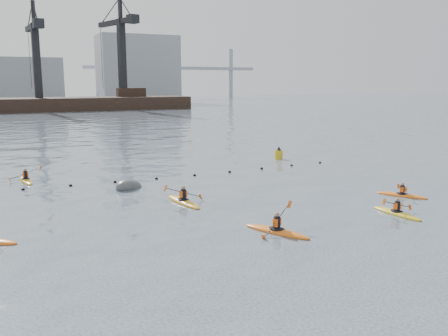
{
  "coord_description": "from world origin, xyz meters",
  "views": [
    {
      "loc": [
        -9.11,
        -10.46,
        7.1
      ],
      "look_at": [
        0.89,
        10.54,
        2.8
      ],
      "focal_mm": 38.0,
      "sensor_mm": 36.0,
      "label": 1
    }
  ],
  "objects_px": {
    "kayaker_0": "(277,230)",
    "mooring_buoy": "(129,188)",
    "kayaker_1": "(397,213)",
    "nav_buoy": "(279,154)",
    "kayaker_4": "(402,195)",
    "kayaker_5": "(26,180)",
    "kayaker_3": "(183,201)"
  },
  "relations": [
    {
      "from": "kayaker_0",
      "to": "kayaker_5",
      "type": "relative_size",
      "value": 1.03
    },
    {
      "from": "kayaker_0",
      "to": "kayaker_1",
      "type": "relative_size",
      "value": 1.07
    },
    {
      "from": "kayaker_1",
      "to": "kayaker_5",
      "type": "xyz_separation_m",
      "value": [
        -17.58,
        17.85,
        0.0
      ]
    },
    {
      "from": "mooring_buoy",
      "to": "nav_buoy",
      "type": "relative_size",
      "value": 1.78
    },
    {
      "from": "kayaker_0",
      "to": "mooring_buoy",
      "type": "relative_size",
      "value": 1.48
    },
    {
      "from": "kayaker_0",
      "to": "kayaker_4",
      "type": "distance_m",
      "value": 11.22
    },
    {
      "from": "kayaker_0",
      "to": "mooring_buoy",
      "type": "xyz_separation_m",
      "value": [
        -3.92,
        12.46,
        -0.11
      ]
    },
    {
      "from": "kayaker_1",
      "to": "kayaker_5",
      "type": "relative_size",
      "value": 0.96
    },
    {
      "from": "kayaker_3",
      "to": "kayaker_4",
      "type": "xyz_separation_m",
      "value": [
        12.89,
        -4.34,
        -0.02
      ]
    },
    {
      "from": "kayaker_3",
      "to": "kayaker_4",
      "type": "distance_m",
      "value": 13.6
    },
    {
      "from": "kayaker_1",
      "to": "kayaker_4",
      "type": "distance_m",
      "value": 4.44
    },
    {
      "from": "nav_buoy",
      "to": "kayaker_5",
      "type": "bearing_deg",
      "value": -178.21
    },
    {
      "from": "kayaker_5",
      "to": "nav_buoy",
      "type": "relative_size",
      "value": 2.56
    },
    {
      "from": "kayaker_0",
      "to": "nav_buoy",
      "type": "height_order",
      "value": "kayaker_0"
    },
    {
      "from": "kayaker_1",
      "to": "mooring_buoy",
      "type": "height_order",
      "value": "kayaker_1"
    },
    {
      "from": "kayaker_4",
      "to": "kayaker_5",
      "type": "height_order",
      "value": "kayaker_5"
    },
    {
      "from": "mooring_buoy",
      "to": "nav_buoy",
      "type": "bearing_deg",
      "value": 21.03
    },
    {
      "from": "kayaker_1",
      "to": "kayaker_5",
      "type": "height_order",
      "value": "kayaker_5"
    },
    {
      "from": "kayaker_4",
      "to": "mooring_buoy",
      "type": "distance_m",
      "value": 17.66
    },
    {
      "from": "kayaker_0",
      "to": "kayaker_4",
      "type": "bearing_deg",
      "value": -11.88
    },
    {
      "from": "kayaker_5",
      "to": "mooring_buoy",
      "type": "xyz_separation_m",
      "value": [
        6.15,
        -5.29,
        -0.1
      ]
    },
    {
      "from": "kayaker_0",
      "to": "kayaker_3",
      "type": "distance_m",
      "value": 7.43
    },
    {
      "from": "nav_buoy",
      "to": "kayaker_4",
      "type": "bearing_deg",
      "value": -92.68
    },
    {
      "from": "nav_buoy",
      "to": "kayaker_1",
      "type": "bearing_deg",
      "value": -102.45
    },
    {
      "from": "kayaker_1",
      "to": "kayaker_3",
      "type": "xyz_separation_m",
      "value": [
        -9.53,
        7.25,
        0.01
      ]
    },
    {
      "from": "kayaker_1",
      "to": "nav_buoy",
      "type": "xyz_separation_m",
      "value": [
        4.09,
        18.53,
        0.3
      ]
    },
    {
      "from": "kayaker_0",
      "to": "kayaker_3",
      "type": "relative_size",
      "value": 0.94
    },
    {
      "from": "kayaker_1",
      "to": "kayaker_3",
      "type": "height_order",
      "value": "kayaker_3"
    },
    {
      "from": "kayaker_3",
      "to": "kayaker_5",
      "type": "height_order",
      "value": "kayaker_3"
    },
    {
      "from": "kayaker_0",
      "to": "kayaker_5",
      "type": "xyz_separation_m",
      "value": [
        -10.07,
        17.75,
        -0.01
      ]
    },
    {
      "from": "kayaker_3",
      "to": "nav_buoy",
      "type": "relative_size",
      "value": 2.81
    },
    {
      "from": "mooring_buoy",
      "to": "nav_buoy",
      "type": "height_order",
      "value": "nav_buoy"
    }
  ]
}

